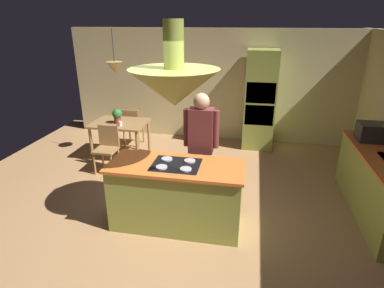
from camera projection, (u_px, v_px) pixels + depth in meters
name	position (u px, v px, depth m)	size (l,w,h in m)	color
ground	(180.00, 216.00, 4.71)	(8.16, 8.16, 0.00)	#AD7F51
wall_back	(213.00, 86.00, 7.39)	(6.80, 0.10, 2.55)	beige
kitchen_island	(177.00, 195.00, 4.35)	(1.82, 0.77, 0.95)	#939E42
counter_run_right	(380.00, 186.00, 4.58)	(0.73, 2.24, 0.93)	#939E42
oven_tower	(260.00, 100.00, 6.90)	(0.66, 0.62, 2.15)	#939E42
dining_table	(120.00, 127.00, 6.50)	(1.10, 0.84, 0.76)	#9E7343
person_at_island	(201.00, 142.00, 4.71)	(0.53, 0.23, 1.76)	tan
range_hood	(174.00, 85.00, 3.80)	(1.10, 1.10, 1.00)	#939E42
pendant_light_over_table	(115.00, 67.00, 6.06)	(0.32, 0.32, 0.82)	#E0B266
chair_facing_island	(107.00, 145.00, 5.97)	(0.40, 0.40, 0.87)	#9E7343
chair_by_back_wall	(132.00, 125.00, 7.14)	(0.40, 0.40, 0.87)	#9E7343
potted_plant_on_table	(117.00, 115.00, 6.35)	(0.20, 0.20, 0.30)	#99382D
cup_on_table	(120.00, 124.00, 6.24)	(0.07, 0.07, 0.09)	white
microwave_on_counter	(373.00, 132.00, 4.96)	(0.46, 0.36, 0.28)	#232326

